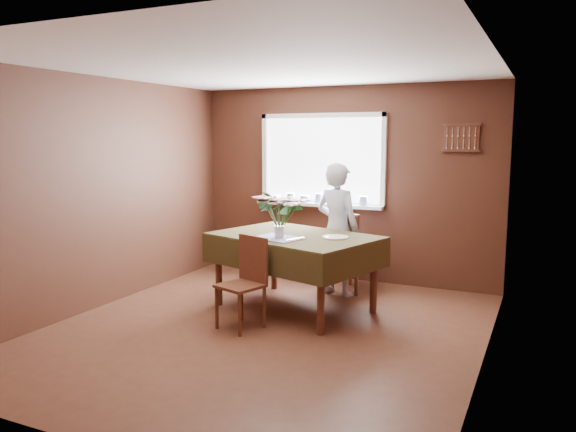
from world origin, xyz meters
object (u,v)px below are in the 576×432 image
at_px(dining_table, 294,244).
at_px(flower_bouquet, 279,211).
at_px(seated_woman, 337,229).
at_px(chair_far, 349,249).
at_px(chair_near, 246,278).

xyz_separation_m(dining_table, flower_bouquet, (-0.07, -0.23, 0.38)).
bearing_deg(flower_bouquet, seated_woman, 73.67).
distance_m(chair_far, flower_bouquet, 1.32).
bearing_deg(dining_table, flower_bouquet, -89.79).
height_order(chair_far, flower_bouquet, flower_bouquet).
relative_size(dining_table, chair_far, 2.00).
relative_size(dining_table, chair_near, 2.16).
bearing_deg(dining_table, chair_far, 87.08).
distance_m(dining_table, seated_woman, 0.78).
relative_size(chair_near, flower_bouquet, 1.76).
bearing_deg(seated_woman, chair_near, 89.68).
distance_m(chair_far, seated_woman, 0.32).
bearing_deg(seated_woman, dining_table, 88.93).
height_order(chair_near, flower_bouquet, flower_bouquet).
xyz_separation_m(chair_near, flower_bouquet, (0.12, 0.49, 0.61)).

